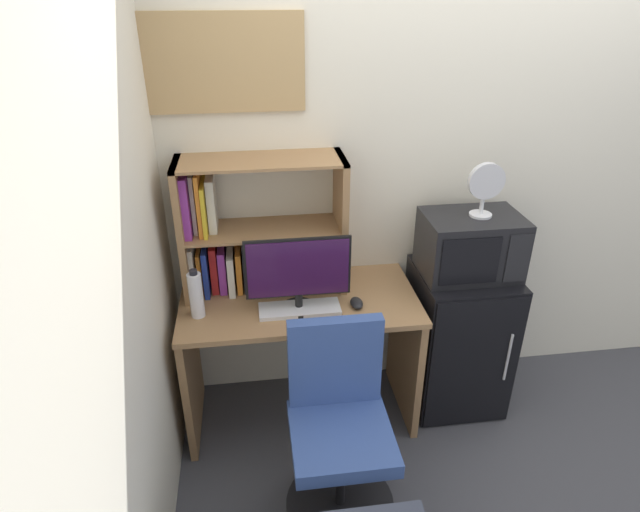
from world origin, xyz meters
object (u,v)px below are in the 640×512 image
wall_corkboard (217,64)px  water_bottle (196,295)px  computer_mouse (357,303)px  desk_chair (339,435)px  mini_fridge (457,337)px  keyboard (300,309)px  microwave (470,245)px  monitor (298,272)px  hutch_bookshelf (237,229)px  desk_fan (485,186)px

wall_corkboard → water_bottle: bearing=-114.6°
computer_mouse → desk_chair: 0.62m
mini_fridge → wall_corkboard: wall_corkboard is taller
desk_chair → wall_corkboard: size_ratio=1.16×
keyboard → computer_mouse: computer_mouse is taller
computer_mouse → water_bottle: 0.76m
keyboard → microwave: microwave is taller
keyboard → mini_fridge: size_ratio=0.48×
water_bottle → mini_fridge: 1.44m
monitor → desk_chair: 0.75m
mini_fridge → keyboard: bearing=-171.3°
computer_mouse → water_bottle: bearing=178.6°
keyboard → wall_corkboard: wall_corkboard is taller
keyboard → mini_fridge: mini_fridge is taller
hutch_bookshelf → desk_fan: (1.18, -0.14, 0.21)m
microwave → wall_corkboard: (-1.19, 0.25, 0.86)m
hutch_bookshelf → water_bottle: bearing=-129.7°
microwave → desk_chair: bearing=-141.8°
microwave → desk_chair: size_ratio=0.53×
mini_fridge → desk_chair: desk_chair is taller
keyboard → desk_fan: bearing=8.3°
desk_chair → water_bottle: bearing=141.0°
water_bottle → wall_corkboard: size_ratio=0.32×
microwave → wall_corkboard: size_ratio=0.62×
keyboard → desk_chair: size_ratio=0.43×
mini_fridge → wall_corkboard: bearing=167.8°
hutch_bookshelf → computer_mouse: (0.55, -0.27, -0.31)m
mini_fridge → microwave: 0.57m
water_bottle → desk_fan: bearing=4.5°
microwave → hutch_bookshelf: bearing=173.5°
monitor → wall_corkboard: size_ratio=0.63×
water_bottle → desk_fan: (1.39, 0.11, 0.42)m
desk_fan → computer_mouse: bearing=-168.5°
keyboard → hutch_bookshelf: bearing=135.4°
monitor → microwave: 0.89m
water_bottle → microwave: 1.37m
computer_mouse → desk_chair: (-0.16, -0.47, -0.37)m
computer_mouse → water_bottle: (-0.76, 0.02, 0.10)m
hutch_bookshelf → mini_fridge: bearing=-6.6°
microwave → desk_fan: size_ratio=1.77×
wall_corkboard → hutch_bookshelf: bearing=-73.9°
keyboard → desk_chair: (0.12, -0.46, -0.37)m
hutch_bookshelf → desk_fan: hutch_bookshelf is taller
microwave → desk_chair: 1.13m
water_bottle → mini_fridge: (1.36, 0.11, -0.46)m
mini_fridge → desk_fan: bearing=-5.4°
keyboard → desk_chair: bearing=-75.4°
keyboard → desk_fan: desk_fan is taller
hutch_bookshelf → mini_fridge: size_ratio=0.98×
keyboard → monitor: bearing=96.2°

